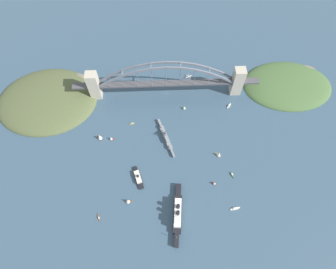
{
  "coord_description": "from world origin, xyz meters",
  "views": [
    {
      "loc": [
        7.41,
        274.95,
        355.2
      ],
      "look_at": [
        0.0,
        78.52,
        8.0
      ],
      "focal_mm": 30.26,
      "sensor_mm": 36.0,
      "label": 1
    }
  ],
  "objects_px": {
    "small_boat_2": "(219,154)",
    "small_boat_3": "(232,175)",
    "harbor_ferry_steamer": "(138,177)",
    "small_boat_7": "(100,137)",
    "naval_cruiser": "(166,137)",
    "small_boat_5": "(229,106)",
    "small_boat_0": "(214,183)",
    "small_boat_1": "(128,201)",
    "ocean_liner": "(178,213)",
    "small_boat_10": "(132,124)",
    "small_boat_6": "(235,209)",
    "small_boat_9": "(111,138)",
    "small_boat_8": "(184,108)",
    "seaplane_taxiing_near_bridge": "(188,77)",
    "small_boat_4": "(99,218)",
    "harbor_arch_bridge": "(166,82)"
  },
  "relations": [
    {
      "from": "small_boat_2",
      "to": "small_boat_3",
      "type": "xyz_separation_m",
      "value": [
        -14.81,
        29.42,
        -3.27
      ]
    },
    {
      "from": "harbor_ferry_steamer",
      "to": "small_boat_7",
      "type": "distance_m",
      "value": 82.82
    },
    {
      "from": "small_boat_2",
      "to": "small_boat_3",
      "type": "bearing_deg",
      "value": 116.72
    },
    {
      "from": "naval_cruiser",
      "to": "small_boat_5",
      "type": "bearing_deg",
      "value": -151.95
    },
    {
      "from": "small_boat_0",
      "to": "small_boat_5",
      "type": "height_order",
      "value": "small_boat_0"
    },
    {
      "from": "small_boat_1",
      "to": "small_boat_5",
      "type": "relative_size",
      "value": 0.97
    },
    {
      "from": "naval_cruiser",
      "to": "small_boat_7",
      "type": "distance_m",
      "value": 93.81
    },
    {
      "from": "ocean_liner",
      "to": "small_boat_10",
      "type": "height_order",
      "value": "ocean_liner"
    },
    {
      "from": "naval_cruiser",
      "to": "small_boat_6",
      "type": "relative_size",
      "value": 4.99
    },
    {
      "from": "small_boat_7",
      "to": "small_boat_9",
      "type": "bearing_deg",
      "value": 173.01
    },
    {
      "from": "small_boat_8",
      "to": "small_boat_9",
      "type": "bearing_deg",
      "value": 24.58
    },
    {
      "from": "small_boat_3",
      "to": "small_boat_7",
      "type": "height_order",
      "value": "small_boat_7"
    },
    {
      "from": "seaplane_taxiing_near_bridge",
      "to": "small_boat_2",
      "type": "xyz_separation_m",
      "value": [
        -31.4,
        141.5,
        2.36
      ]
    },
    {
      "from": "ocean_liner",
      "to": "harbor_ferry_steamer",
      "type": "distance_m",
      "value": 70.34
    },
    {
      "from": "seaplane_taxiing_near_bridge",
      "to": "small_boat_8",
      "type": "distance_m",
      "value": 62.52
    },
    {
      "from": "small_boat_4",
      "to": "small_boat_8",
      "type": "bearing_deg",
      "value": -126.13
    },
    {
      "from": "small_boat_1",
      "to": "small_boat_6",
      "type": "relative_size",
      "value": 0.76
    },
    {
      "from": "small_boat_0",
      "to": "small_boat_6",
      "type": "bearing_deg",
      "value": 123.49
    },
    {
      "from": "harbor_arch_bridge",
      "to": "small_boat_6",
      "type": "bearing_deg",
      "value": 113.46
    },
    {
      "from": "harbor_ferry_steamer",
      "to": "small_boat_3",
      "type": "bearing_deg",
      "value": 179.83
    },
    {
      "from": "naval_cruiser",
      "to": "small_boat_9",
      "type": "distance_m",
      "value": 77.83
    },
    {
      "from": "small_boat_7",
      "to": "small_boat_10",
      "type": "distance_m",
      "value": 50.65
    },
    {
      "from": "small_boat_4",
      "to": "small_boat_8",
      "type": "relative_size",
      "value": 1.39
    },
    {
      "from": "ocean_liner",
      "to": "small_boat_9",
      "type": "relative_size",
      "value": 10.64
    },
    {
      "from": "small_boat_3",
      "to": "small_boat_9",
      "type": "bearing_deg",
      "value": -20.1
    },
    {
      "from": "small_boat_3",
      "to": "small_boat_2",
      "type": "bearing_deg",
      "value": -63.28
    },
    {
      "from": "harbor_arch_bridge",
      "to": "small_boat_6",
      "type": "relative_size",
      "value": 22.47
    },
    {
      "from": "ocean_liner",
      "to": "small_boat_8",
      "type": "distance_m",
      "value": 160.03
    },
    {
      "from": "small_boat_8",
      "to": "small_boat_6",
      "type": "bearing_deg",
      "value": 109.13
    },
    {
      "from": "small_boat_10",
      "to": "small_boat_7",
      "type": "bearing_deg",
      "value": 27.48
    },
    {
      "from": "harbor_ferry_steamer",
      "to": "small_boat_0",
      "type": "height_order",
      "value": "harbor_ferry_steamer"
    },
    {
      "from": "small_boat_1",
      "to": "small_boat_3",
      "type": "height_order",
      "value": "small_boat_1"
    },
    {
      "from": "harbor_arch_bridge",
      "to": "small_boat_1",
      "type": "height_order",
      "value": "harbor_arch_bridge"
    },
    {
      "from": "small_boat_4",
      "to": "small_boat_7",
      "type": "height_order",
      "value": "small_boat_7"
    },
    {
      "from": "naval_cruiser",
      "to": "small_boat_10",
      "type": "height_order",
      "value": "naval_cruiser"
    },
    {
      "from": "harbor_ferry_steamer",
      "to": "small_boat_1",
      "type": "height_order",
      "value": "small_boat_1"
    },
    {
      "from": "ocean_liner",
      "to": "small_boat_0",
      "type": "bearing_deg",
      "value": -142.99
    },
    {
      "from": "small_boat_2",
      "to": "small_boat_8",
      "type": "bearing_deg",
      "value": -62.16
    },
    {
      "from": "small_boat_0",
      "to": "small_boat_8",
      "type": "xyz_separation_m",
      "value": [
        31.43,
        -120.97,
        -0.01
      ]
    },
    {
      "from": "small_boat_0",
      "to": "small_boat_5",
      "type": "bearing_deg",
      "value": -106.82
    },
    {
      "from": "small_boat_3",
      "to": "small_boat_4",
      "type": "bearing_deg",
      "value": 16.03
    },
    {
      "from": "small_boat_0",
      "to": "small_boat_3",
      "type": "distance_m",
      "value": 28.22
    },
    {
      "from": "ocean_liner",
      "to": "naval_cruiser",
      "type": "bearing_deg",
      "value": -84.34
    },
    {
      "from": "small_boat_0",
      "to": "small_boat_6",
      "type": "height_order",
      "value": "small_boat_0"
    },
    {
      "from": "harbor_arch_bridge",
      "to": "small_boat_8",
      "type": "relative_size",
      "value": 40.07
    },
    {
      "from": "ocean_liner",
      "to": "small_boat_1",
      "type": "xyz_separation_m",
      "value": [
        61.78,
        -18.21,
        -2.15
      ]
    },
    {
      "from": "harbor_arch_bridge",
      "to": "harbor_ferry_steamer",
      "type": "bearing_deg",
      "value": 73.26
    },
    {
      "from": "seaplane_taxiing_near_bridge",
      "to": "small_boat_7",
      "type": "bearing_deg",
      "value": 39.02
    },
    {
      "from": "ocean_liner",
      "to": "small_boat_1",
      "type": "bearing_deg",
      "value": -16.42
    },
    {
      "from": "small_boat_4",
      "to": "small_boat_8",
      "type": "xyz_separation_m",
      "value": [
        -116.15,
        -159.13,
        2.56
      ]
    }
  ]
}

